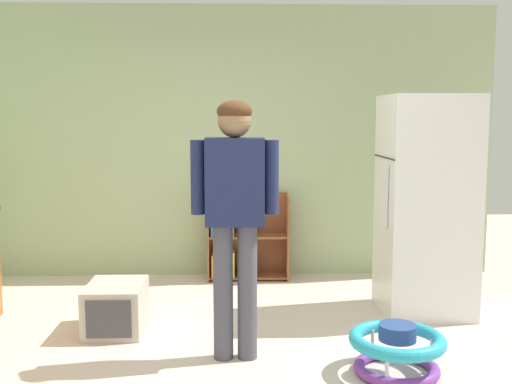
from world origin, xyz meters
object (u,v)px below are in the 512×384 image
object	(u,v)px
bookshelf	(243,242)
standing_person	(235,204)
baby_walker	(397,349)
refrigerator	(426,205)
pet_carrier	(116,307)

from	to	relation	value
bookshelf	standing_person	distance (m)	2.13
baby_walker	bookshelf	bearing A→B (deg)	112.04
bookshelf	standing_person	world-z (taller)	standing_person
refrigerator	standing_person	distance (m)	1.82
bookshelf	pet_carrier	xyz separation A→B (m)	(-0.98, -1.47, -0.19)
bookshelf	baby_walker	xyz separation A→B (m)	(0.93, -2.31, -0.22)
refrigerator	pet_carrier	bearing A→B (deg)	-171.03
standing_person	baby_walker	world-z (taller)	standing_person
baby_walker	pet_carrier	world-z (taller)	pet_carrier
bookshelf	standing_person	bearing A→B (deg)	-92.20
standing_person	pet_carrier	bearing A→B (deg)	148.40
standing_person	pet_carrier	world-z (taller)	standing_person
bookshelf	baby_walker	bearing A→B (deg)	-67.96
pet_carrier	refrigerator	bearing A→B (deg)	8.97
refrigerator	bookshelf	world-z (taller)	refrigerator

